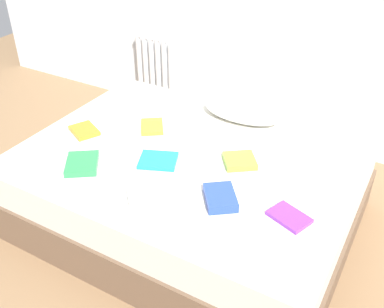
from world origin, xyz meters
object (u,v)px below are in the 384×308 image
bed (188,189)px  textbook_yellow (152,127)px  radiator (155,67)px  textbook_white (147,194)px  textbook_lime (240,161)px  pillow (242,111)px  textbook_purple (289,217)px  textbook_blue (220,198)px  textbook_green (82,164)px  textbook_teal (158,160)px  textbook_orange (84,131)px

bed → textbook_yellow: textbook_yellow is taller
radiator → textbook_white: size_ratio=2.86×
textbook_lime → pillow: bearing=166.5°
textbook_purple → textbook_yellow: bearing=-179.9°
pillow → textbook_blue: (0.27, -0.86, -0.04)m
bed → textbook_green: (-0.47, -0.40, 0.27)m
pillow → textbook_blue: 0.90m
bed → pillow: size_ratio=3.65×
textbook_teal → textbook_purple: 0.84m
textbook_orange → textbook_blue: (1.08, -0.19, 0.01)m
textbook_purple → textbook_blue: bearing=-151.5°
pillow → textbook_green: pillow is taller
textbook_orange → textbook_yellow: same height
textbook_white → textbook_lime: bearing=18.2°
bed → textbook_teal: size_ratio=9.19×
textbook_orange → textbook_lime: bearing=36.4°
radiator → textbook_blue: size_ratio=2.88×
pillow → textbook_lime: size_ratio=3.08×
pillow → textbook_white: pillow is taller
textbook_teal → textbook_orange: (-0.61, 0.05, 0.00)m
textbook_teal → textbook_white: size_ratio=1.05×
textbook_green → textbook_white: (0.49, -0.05, 0.00)m
radiator → textbook_blue: (1.41, -1.49, 0.11)m
pillow → textbook_blue: pillow is taller
radiator → textbook_orange: radiator is taller
textbook_orange → textbook_blue: 1.10m
textbook_white → textbook_lime: 0.60m
textbook_lime → textbook_blue: size_ratio=0.86×
textbook_purple → textbook_blue: 0.36m
textbook_teal → textbook_purple: same height
textbook_orange → textbook_blue: bearing=16.7°
pillow → textbook_orange: size_ratio=2.84×
radiator → textbook_green: (0.57, -1.60, 0.10)m
textbook_green → textbook_lime: bearing=86.2°
bed → textbook_purple: bearing=-18.5°
textbook_yellow → radiator: bearing=177.6°
textbook_green → textbook_blue: 0.84m
textbook_teal → textbook_lime: textbook_lime is taller
pillow → textbook_green: size_ratio=2.47×
pillow → textbook_teal: size_ratio=2.51×
bed → textbook_yellow: (-0.37, 0.16, 0.27)m
textbook_blue → textbook_yellow: bearing=-158.8°
textbook_teal → textbook_yellow: bearing=106.5°
textbook_green → textbook_lime: size_ratio=1.25×
bed → textbook_yellow: bearing=156.2°
textbook_white → textbook_teal: bearing=70.6°
bed → textbook_lime: textbook_lime is taller
textbook_white → textbook_green: bearing=131.4°
bed → textbook_blue: size_ratio=9.67×
pillow → textbook_purple: bearing=-52.4°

